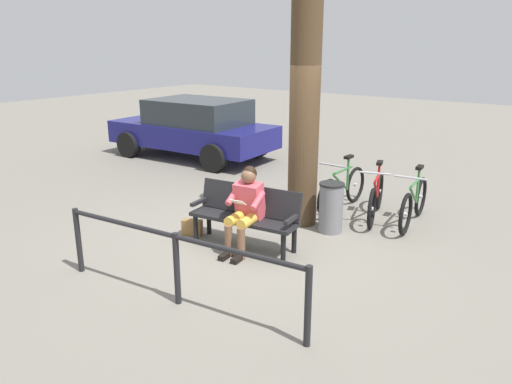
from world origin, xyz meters
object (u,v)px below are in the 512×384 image
at_px(litter_bin, 331,207).
at_px(bicycle_orange, 414,203).
at_px(bench, 246,212).
at_px(parked_car, 194,127).
at_px(bicycle_black, 376,198).
at_px(bicycle_green, 342,190).
at_px(tree_trunk, 305,99).
at_px(person_reading, 246,205).
at_px(handbag, 192,227).

height_order(litter_bin, bicycle_orange, bicycle_orange).
relative_size(bench, bicycle_orange, 0.98).
bearing_deg(parked_car, bicycle_black, 161.33).
xyz_separation_m(bicycle_black, bicycle_green, (0.66, -0.09, 0.00)).
bearing_deg(tree_trunk, bicycle_orange, -146.26).
height_order(bicycle_orange, bicycle_black, same).
height_order(person_reading, handbag, person_reading).
bearing_deg(bench, tree_trunk, -104.28).
xyz_separation_m(person_reading, bicycle_black, (-0.93, -2.32, -0.31)).
bearing_deg(bench, parked_car, -46.44).
relative_size(person_reading, tree_trunk, 0.30).
xyz_separation_m(tree_trunk, bicycle_orange, (-1.48, -0.99, -1.64)).
bearing_deg(handbag, parked_car, -47.41).
distance_m(person_reading, handbag, 1.14).
bearing_deg(bench, bicycle_orange, -133.04).
bearing_deg(bicycle_green, bicycle_orange, 90.47).
distance_m(person_reading, bicycle_green, 2.45).
bearing_deg(bicycle_orange, bicycle_green, -96.61).
relative_size(bench, bicycle_black, 1.01).
distance_m(bicycle_orange, bicycle_black, 0.61).
height_order(bicycle_black, parked_car, parked_car).
distance_m(handbag, parked_car, 5.34).
bearing_deg(parked_car, person_reading, 136.82).
bearing_deg(handbag, tree_trunk, -126.27).
height_order(handbag, tree_trunk, tree_trunk).
distance_m(person_reading, litter_bin, 1.50).
height_order(person_reading, bicycle_orange, person_reading).
relative_size(tree_trunk, bicycle_green, 2.38).
bearing_deg(bicycle_black, bicycle_orange, 81.27).
bearing_deg(bicycle_black, tree_trunk, -60.16).
bearing_deg(person_reading, bicycle_black, -118.73).
bearing_deg(parked_car, handbag, 129.50).
bearing_deg(litter_bin, person_reading, 65.21).
xyz_separation_m(handbag, parked_car, (3.59, -3.90, 0.65)).
xyz_separation_m(person_reading, handbag, (1.01, 0.04, -0.54)).
height_order(handbag, bicycle_black, bicycle_black).
bearing_deg(tree_trunk, bicycle_green, -102.17).
bearing_deg(bicycle_black, bench, -41.88).
height_order(bench, bicycle_orange, bicycle_orange).
bearing_deg(bicycle_green, bicycle_black, 83.27).
distance_m(handbag, bicycle_black, 3.07).
distance_m(bench, person_reading, 0.24).
relative_size(bench, litter_bin, 2.11).
distance_m(bench, handbag, 1.00).
xyz_separation_m(litter_bin, bicycle_green, (0.35, -1.07, -0.03)).
bearing_deg(bicycle_orange, litter_bin, -47.26).
bearing_deg(bench, handbag, 5.04).
xyz_separation_m(person_reading, parked_car, (4.59, -3.87, 0.11)).
height_order(person_reading, bicycle_green, person_reading).
xyz_separation_m(bicycle_black, parked_car, (5.53, -1.54, 0.41)).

